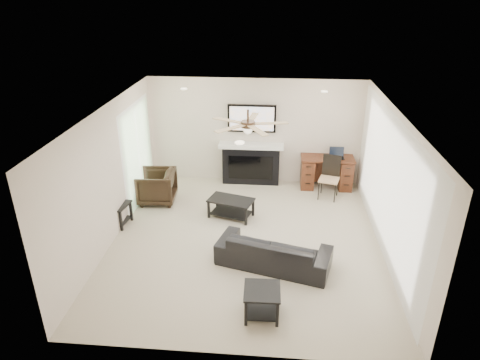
{
  "coord_description": "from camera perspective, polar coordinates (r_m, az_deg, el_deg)",
  "views": [
    {
      "loc": [
        0.47,
        -6.85,
        4.41
      ],
      "look_at": [
        -0.16,
        0.46,
        1.04
      ],
      "focal_mm": 32.0,
      "sensor_mm": 36.0,
      "label": 1
    }
  ],
  "objects": [
    {
      "name": "coffee_table",
      "position": [
        8.84,
        -1.21,
        -3.76
      ],
      "size": [
        1.01,
        0.74,
        0.4
      ],
      "primitive_type": "cube",
      "rotation": [
        0.0,
        0.0,
        -0.29
      ],
      "color": "black",
      "rests_on": "ground"
    },
    {
      "name": "desk",
      "position": [
        10.23,
        11.44,
        0.98
      ],
      "size": [
        1.22,
        0.56,
        0.76
      ],
      "primitive_type": "cube",
      "color": "#411A10",
      "rests_on": "ground"
    },
    {
      "name": "armchair",
      "position": [
        9.56,
        -11.05,
        -0.85
      ],
      "size": [
        0.84,
        0.82,
        0.72
      ],
      "primitive_type": "imported",
      "rotation": [
        0.0,
        0.0,
        -1.51
      ],
      "color": "black",
      "rests_on": "ground"
    },
    {
      "name": "laptop",
      "position": [
        10.06,
        12.82,
        3.47
      ],
      "size": [
        0.33,
        0.24,
        0.23
      ],
      "primitive_type": "cube",
      "color": "black",
      "rests_on": "desk"
    },
    {
      "name": "end_table_left",
      "position": [
        8.91,
        -16.15,
        -4.4
      ],
      "size": [
        0.57,
        0.57,
        0.45
      ],
      "primitive_type": "cube",
      "rotation": [
        0.0,
        0.0,
        -0.16
      ],
      "color": "black",
      "rests_on": "ground"
    },
    {
      "name": "sofa",
      "position": [
        7.39,
        4.51,
        -9.39
      ],
      "size": [
        2.04,
        1.22,
        0.56
      ],
      "primitive_type": "imported",
      "rotation": [
        0.0,
        0.0,
        2.88
      ],
      "color": "black",
      "rests_on": "ground"
    },
    {
      "name": "room_shell",
      "position": [
        7.45,
        2.44,
        3.21
      ],
      "size": [
        5.5,
        5.54,
        2.52
      ],
      "color": "#BDB598",
      "rests_on": "ground"
    },
    {
      "name": "fireplace_unit",
      "position": [
        10.06,
        1.5,
        4.59
      ],
      "size": [
        1.52,
        0.34,
        1.91
      ],
      "primitive_type": "cube",
      "color": "black",
      "rests_on": "ground"
    },
    {
      "name": "end_table_near",
      "position": [
        6.42,
        2.93,
        -15.99
      ],
      "size": [
        0.53,
        0.53,
        0.45
      ],
      "primitive_type": "cube",
      "rotation": [
        0.0,
        0.0,
        0.03
      ],
      "color": "black",
      "rests_on": "ground"
    },
    {
      "name": "desk_chair",
      "position": [
        9.69,
        11.8,
        0.25
      ],
      "size": [
        0.52,
        0.54,
        0.97
      ],
      "primitive_type": "cube",
      "rotation": [
        0.0,
        0.0,
        -0.27
      ],
      "color": "black",
      "rests_on": "ground"
    }
  ]
}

